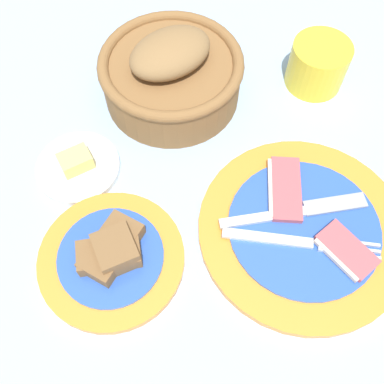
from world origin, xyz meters
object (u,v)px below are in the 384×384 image
bread_plate (112,256)px  butter_dish (78,166)px  breakfast_plate (303,228)px  bread_basket (171,74)px  sugar_cup (318,64)px

bread_plate → butter_dish: bearing=96.4°
bread_plate → breakfast_plate: bearing=-8.2°
breakfast_plate → bread_basket: (-0.09, 0.26, 0.04)m
bread_basket → butter_dish: (-0.16, -0.09, -0.04)m
bread_basket → bread_plate: bearing=-121.8°
breakfast_plate → sugar_cup: sugar_cup is taller
breakfast_plate → bread_basket: size_ratio=1.29×
breakfast_plate → bread_plate: bread_plate is taller
bread_plate → butter_dish: 0.14m
bread_plate → bread_basket: (0.14, 0.22, 0.03)m
bread_plate → butter_dish: (-0.02, 0.14, -0.01)m
bread_basket → butter_dish: bearing=-150.9°
breakfast_plate → sugar_cup: size_ratio=3.07×
breakfast_plate → bread_plate: bearing=171.8°
butter_dish → sugar_cup: bearing=7.5°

